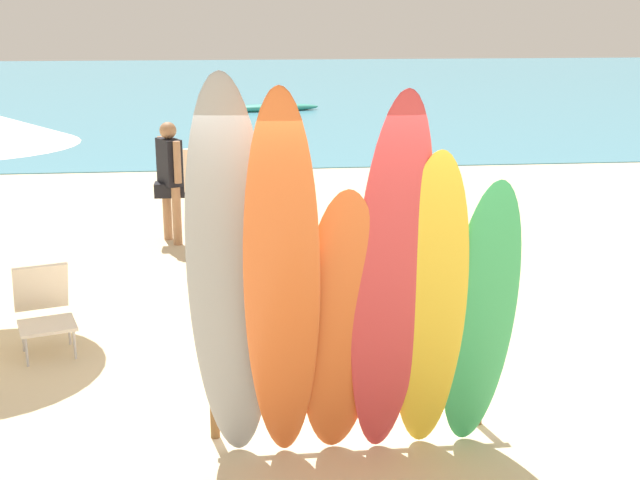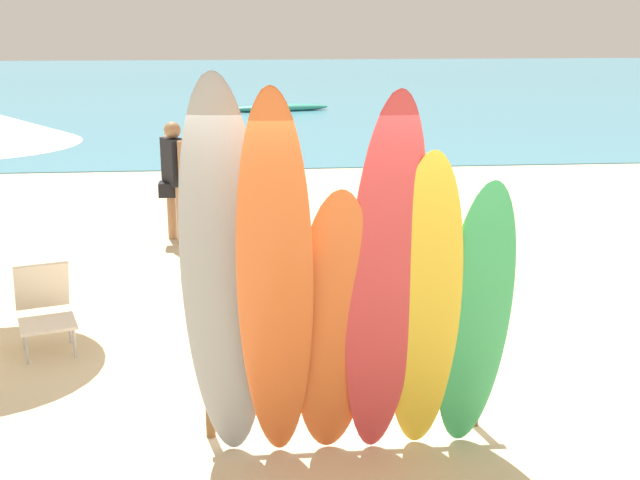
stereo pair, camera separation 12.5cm
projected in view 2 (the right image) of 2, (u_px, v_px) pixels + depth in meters
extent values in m
plane|color=beige|center=(276.00, 146.00, 19.79)|extent=(60.00, 60.00, 0.00)
cube|color=teal|center=(261.00, 85.00, 36.09)|extent=(60.00, 40.00, 0.02)
cylinder|color=brown|center=(210.00, 398.00, 6.18)|extent=(0.07, 0.07, 0.63)
cylinder|color=brown|center=(475.00, 388.00, 6.35)|extent=(0.07, 0.07, 0.63)
cylinder|color=brown|center=(345.00, 354.00, 6.18)|extent=(2.14, 0.06, 0.06)
ellipsoid|color=#999EA3|center=(224.00, 280.00, 5.47)|extent=(0.62, 0.64, 2.77)
ellipsoid|color=orange|center=(275.00, 291.00, 5.33)|extent=(0.55, 0.89, 2.72)
ellipsoid|color=orange|center=(334.00, 329.00, 5.61)|extent=(0.59, 0.59, 2.05)
ellipsoid|color=#D13D42|center=(385.00, 287.00, 5.50)|extent=(0.58, 0.68, 2.67)
ellipsoid|color=yellow|center=(424.00, 310.00, 5.62)|extent=(0.55, 0.63, 2.29)
ellipsoid|color=#38B266|center=(475.00, 321.00, 5.72)|extent=(0.53, 0.55, 2.08)
cylinder|color=#9E704C|center=(172.00, 211.00, 11.63)|extent=(0.12, 0.12, 0.81)
cylinder|color=#9E704C|center=(181.00, 215.00, 11.36)|extent=(0.12, 0.12, 0.81)
cube|color=black|center=(175.00, 189.00, 11.40)|extent=(0.43, 0.27, 0.19)
cube|color=black|center=(174.00, 162.00, 11.30)|extent=(0.38, 0.47, 0.63)
sphere|color=#9E704C|center=(172.00, 130.00, 11.19)|extent=(0.23, 0.23, 0.23)
cylinder|color=#9E704C|center=(166.00, 156.00, 11.51)|extent=(0.10, 0.10, 0.56)
cylinder|color=#9E704C|center=(181.00, 162.00, 11.07)|extent=(0.10, 0.10, 0.56)
cylinder|color=#9E704C|center=(288.00, 231.00, 10.73)|extent=(0.11, 0.11, 0.72)
cylinder|color=#9E704C|center=(275.00, 236.00, 10.49)|extent=(0.11, 0.11, 0.72)
cube|color=#B23399|center=(281.00, 210.00, 10.53)|extent=(0.39, 0.24, 0.17)
cube|color=#DB333D|center=(281.00, 184.00, 10.44)|extent=(0.38, 0.41, 0.57)
sphere|color=#9E704C|center=(281.00, 153.00, 10.34)|extent=(0.20, 0.20, 0.20)
cylinder|color=#9E704C|center=(292.00, 178.00, 10.63)|extent=(0.09, 0.09, 0.50)
cylinder|color=#9E704C|center=(270.00, 184.00, 10.24)|extent=(0.09, 0.09, 0.50)
cylinder|color=beige|center=(225.00, 224.00, 10.93)|extent=(0.12, 0.12, 0.80)
cylinder|color=beige|center=(201.00, 226.00, 10.81)|extent=(0.12, 0.12, 0.80)
cube|color=black|center=(212.00, 200.00, 10.78)|extent=(0.43, 0.26, 0.19)
cube|color=silver|center=(211.00, 172.00, 10.68)|extent=(0.46, 0.33, 0.62)
sphere|color=beige|center=(210.00, 139.00, 10.57)|extent=(0.23, 0.23, 0.23)
cylinder|color=beige|center=(231.00, 167.00, 10.77)|extent=(0.10, 0.10, 0.55)
cylinder|color=beige|center=(191.00, 170.00, 10.58)|extent=(0.10, 0.10, 0.55)
cylinder|color=#B7B7BC|center=(27.00, 350.00, 7.50)|extent=(0.02, 0.02, 0.28)
cylinder|color=#B7B7BC|center=(75.00, 343.00, 7.66)|extent=(0.02, 0.02, 0.28)
cylinder|color=#B7B7BC|center=(24.00, 336.00, 7.84)|extent=(0.02, 0.02, 0.28)
cylinder|color=#B7B7BC|center=(70.00, 329.00, 7.99)|extent=(0.02, 0.02, 0.28)
cube|color=silver|center=(48.00, 324.00, 7.71)|extent=(0.61, 0.58, 0.03)
cube|color=silver|center=(42.00, 286.00, 7.94)|extent=(0.56, 0.41, 0.51)
ellipsoid|color=teal|center=(279.00, 108.00, 26.63)|extent=(3.27, 1.09, 0.26)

